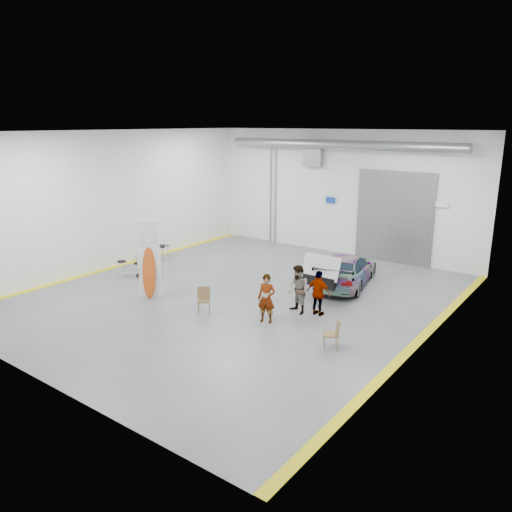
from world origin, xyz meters
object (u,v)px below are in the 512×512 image
Objects in this scene: person_a at (267,298)px; surfboard_display at (147,265)px; work_table at (155,245)px; person_c at (319,293)px; folding_chair_far at (331,340)px; office_chair at (144,264)px; person_b at (298,290)px; sedan_car at (346,270)px; folding_chair_near at (204,306)px; shop_stool at (122,269)px.

person_a is 0.51× the size of surfboard_display.
surfboard_display is at bearing -44.97° from work_table.
person_c reaches higher than folding_chair_far.
surfboard_display is at bearing -50.35° from office_chair.
person_a is at bearing -86.30° from person_b.
folding_chair_near is (-2.44, -5.69, -0.35)m from sedan_car.
person_c is (1.05, 1.54, -0.03)m from person_a.
person_b is 9.20m from work_table.
person_a is 0.97× the size of person_b.
sedan_car is 9.16m from work_table.
sedan_car is 3.74m from person_b.
person_c reaches higher than folding_chair_near.
work_table is (-3.76, 3.76, -0.56)m from surfboard_display.
office_chair is (-9.78, 1.61, 0.23)m from folding_chair_far.
person_a reaches higher than sedan_car.
work_table reaches higher than folding_chair_far.
person_b reaches higher than shop_stool.
person_b is (0.08, -3.73, 0.20)m from sedan_car.
folding_chair_near is at bearing -178.51° from person_a.
sedan_car is 2.69× the size of person_a.
surfboard_display is 2.51× the size of work_table.
shop_stool is 2.95m from work_table.
shop_stool is at bearing -133.66° from office_chair.
sedan_car is 5.04m from person_a.
shop_stool is at bearing 10.77° from person_c.
surfboard_display is at bearing 140.49° from folding_chair_near.
office_chair is at bearing 15.24° from sedan_car.
person_c is at bearing 40.09° from person_a.
work_table is at bearing -6.24° from person_c.
sedan_car is 9.24m from shop_stool.
folding_chair_far is at bearing -18.45° from person_b.
sedan_car is at bearing 25.16° from surfboard_display.
folding_chair_near is 5.30m from office_chair.
shop_stool is 0.64× the size of office_chair.
folding_chair_near is 4.78m from folding_chair_far.
folding_chair_far is (2.34, -5.56, -0.35)m from sedan_car.
surfboard_display is 3.52× the size of folding_chair_far.
sedan_car is 3.57m from person_c.
person_a is 2.20× the size of shop_stool.
work_table is at bearing 115.27° from office_chair.
sedan_car is at bearing 15.93° from office_chair.
shop_stool is 0.59× the size of work_table.
sedan_car reaches higher than office_chair.
person_a reaches higher than shop_stool.
person_c is 2.66m from folding_chair_far.
office_chair is at bearing -157.72° from person_b.
shop_stool is at bearing -152.27° from person_b.
person_a is 2.30m from folding_chair_near.
folding_chair_near is at bearing -121.66° from person_b.
shop_stool is at bearing -69.68° from work_table.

